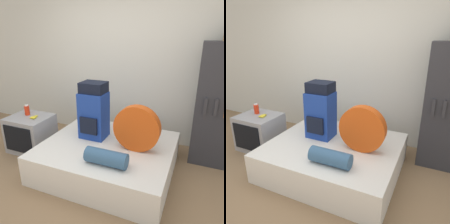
{
  "view_description": "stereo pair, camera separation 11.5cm",
  "coord_description": "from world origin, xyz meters",
  "views": [
    {
      "loc": [
        1.24,
        -1.6,
        1.74
      ],
      "look_at": [
        0.26,
        0.72,
        0.83
      ],
      "focal_mm": 35.0,
      "sensor_mm": 36.0,
      "label": 1
    },
    {
      "loc": [
        1.34,
        -1.56,
        1.74
      ],
      "look_at": [
        0.26,
        0.72,
        0.83
      ],
      "focal_mm": 35.0,
      "sensor_mm": 36.0,
      "label": 2
    }
  ],
  "objects": [
    {
      "name": "ground_plane",
      "position": [
        0.0,
        0.0,
        0.0
      ],
      "size": [
        16.0,
        16.0,
        0.0
      ],
      "primitive_type": "plane",
      "color": "#846647"
    },
    {
      "name": "wall_back",
      "position": [
        0.0,
        1.83,
        1.3
      ],
      "size": [
        8.0,
        0.05,
        2.6
      ],
      "color": "silver",
      "rests_on": "ground_plane"
    },
    {
      "name": "bed",
      "position": [
        0.2,
        0.72,
        0.19
      ],
      "size": [
        1.66,
        1.44,
        0.38
      ],
      "color": "silver",
      "rests_on": "ground_plane"
    },
    {
      "name": "backpack",
      "position": [
        -0.06,
        0.85,
        0.76
      ],
      "size": [
        0.35,
        0.32,
        0.77
      ],
      "color": "navy",
      "rests_on": "bed"
    },
    {
      "name": "tent_bag",
      "position": [
        0.58,
        0.72,
        0.67
      ],
      "size": [
        0.57,
        0.13,
        0.57
      ],
      "color": "#D14C14",
      "rests_on": "bed"
    },
    {
      "name": "sleeping_roll",
      "position": [
        0.38,
        0.27,
        0.47
      ],
      "size": [
        0.47,
        0.17,
        0.17
      ],
      "color": "#33567A",
      "rests_on": "bed"
    },
    {
      "name": "television",
      "position": [
        -1.13,
        0.76,
        0.28
      ],
      "size": [
        0.62,
        0.55,
        0.55
      ],
      "color": "#939399",
      "rests_on": "ground_plane"
    },
    {
      "name": "canister",
      "position": [
        -1.21,
        0.81,
        0.63
      ],
      "size": [
        0.07,
        0.07,
        0.16
      ],
      "color": "red",
      "rests_on": "television"
    },
    {
      "name": "banana_bunch",
      "position": [
        -1.01,
        0.75,
        0.57
      ],
      "size": [
        0.11,
        0.14,
        0.03
      ],
      "color": "yellow",
      "rests_on": "television"
    },
    {
      "name": "bookshelf",
      "position": [
        1.5,
        1.5,
        0.83
      ],
      "size": [
        0.62,
        0.45,
        1.66
      ],
      "color": "#2D2D33",
      "rests_on": "ground_plane"
    }
  ]
}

